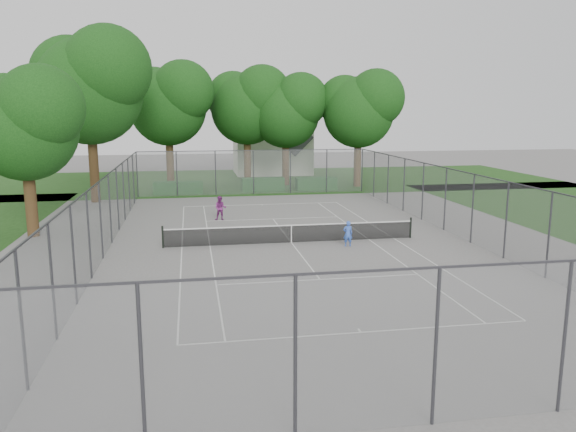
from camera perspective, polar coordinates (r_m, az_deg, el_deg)
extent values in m
plane|color=slate|center=(28.58, 0.35, -2.73)|extent=(120.00, 120.00, 0.00)
cube|color=#1A3F12|center=(53.98, -4.59, 3.63)|extent=(60.00, 20.00, 0.00)
cube|color=silver|center=(17.54, 7.42, -11.64)|extent=(10.97, 0.06, 0.01)
cube|color=silver|center=(40.10, -2.68, 1.18)|extent=(10.97, 0.06, 0.01)
cube|color=silver|center=(28.15, -10.73, -3.12)|extent=(0.06, 23.77, 0.01)
cube|color=silver|center=(30.02, 10.71, -2.25)|extent=(0.06, 23.77, 0.01)
cube|color=silver|center=(28.15, -7.94, -3.03)|extent=(0.06, 23.77, 0.01)
cube|color=silver|center=(29.57, 8.22, -2.37)|extent=(0.06, 23.77, 0.01)
cube|color=silver|center=(22.53, 3.27, -6.45)|extent=(8.23, 0.06, 0.01)
cube|color=silver|center=(34.75, -1.53, -0.30)|extent=(8.23, 0.06, 0.01)
cube|color=silver|center=(28.57, 0.35, -2.72)|extent=(0.06, 12.80, 0.01)
cube|color=silver|center=(17.68, 7.28, -11.46)|extent=(0.06, 0.30, 0.01)
cube|color=silver|center=(39.95, -2.65, 1.15)|extent=(0.06, 0.30, 0.01)
cylinder|color=black|center=(28.05, -12.60, -2.10)|extent=(0.10, 0.10, 1.10)
cylinder|color=black|center=(30.23, 12.35, -1.17)|extent=(0.10, 0.10, 1.10)
cube|color=black|center=(28.47, 0.35, -1.85)|extent=(12.67, 0.01, 0.86)
cube|color=silver|center=(28.38, 0.35, -0.95)|extent=(12.77, 0.03, 0.06)
cube|color=silver|center=(28.48, 0.35, -1.87)|extent=(0.05, 0.02, 0.88)
cylinder|color=#38383D|center=(44.80, -15.08, 4.08)|extent=(0.08, 0.08, 3.50)
cylinder|color=#38383D|center=(46.75, 7.53, 4.62)|extent=(0.08, 0.08, 3.50)
cube|color=slate|center=(12.48, 14.77, -12.81)|extent=(18.00, 0.02, 3.50)
cube|color=slate|center=(44.89, -3.53, 4.45)|extent=(18.00, 0.02, 3.50)
cube|color=slate|center=(28.07, -18.04, 0.14)|extent=(0.02, 34.00, 3.50)
cube|color=slate|center=(31.09, 16.90, 1.19)|extent=(0.02, 34.00, 3.50)
cube|color=#38383D|center=(11.90, 15.17, -5.05)|extent=(18.00, 0.05, 0.05)
cube|color=#38383D|center=(44.73, -3.56, 6.67)|extent=(18.00, 0.05, 0.05)
cube|color=#38383D|center=(27.82, -18.25, 3.68)|extent=(0.05, 34.00, 0.05)
cube|color=#38383D|center=(30.86, 17.08, 4.40)|extent=(0.05, 34.00, 0.05)
cylinder|color=#3C2815|center=(49.89, -11.90, 5.49)|extent=(0.64, 0.64, 4.58)
sphere|color=#10390F|center=(49.70, -12.10, 10.75)|extent=(6.52, 6.52, 6.52)
sphere|color=#10390F|center=(48.72, -10.64, 12.34)|extent=(5.21, 5.21, 5.21)
sphere|color=#10390F|center=(50.58, -13.43, 11.80)|extent=(4.89, 4.89, 4.89)
cylinder|color=#3C2815|center=(51.43, -4.14, 5.80)|extent=(0.64, 0.64, 4.50)
sphere|color=#10390F|center=(51.24, -4.21, 10.80)|extent=(6.40, 6.40, 6.40)
sphere|color=#10390F|center=(50.45, -2.64, 12.28)|extent=(5.12, 5.12, 5.12)
sphere|color=#10390F|center=(51.95, -5.57, 11.84)|extent=(4.80, 4.80, 4.80)
cylinder|color=#3C2815|center=(50.45, -0.25, 5.56)|extent=(0.63, 0.63, 4.20)
sphere|color=#10390F|center=(50.25, -0.25, 10.32)|extent=(5.97, 5.97, 5.97)
sphere|color=#10390F|center=(49.59, 1.31, 11.69)|extent=(4.77, 4.77, 4.77)
sphere|color=#10390F|center=(50.82, -1.58, 11.33)|extent=(4.48, 4.48, 4.48)
cylinder|color=#3C2815|center=(49.82, 7.07, 5.47)|extent=(0.63, 0.63, 4.30)
sphere|color=#10390F|center=(49.61, 7.18, 10.40)|extent=(6.11, 6.11, 6.11)
sphere|color=#10390F|center=(49.13, 8.93, 11.78)|extent=(4.89, 4.89, 4.89)
sphere|color=#10390F|center=(50.05, 5.75, 11.48)|extent=(4.58, 4.58, 4.58)
cylinder|color=#3C2815|center=(43.26, -19.12, 4.84)|extent=(0.68, 0.68, 5.30)
sphere|color=#10390F|center=(43.09, -19.56, 11.84)|extent=(7.54, 7.54, 7.54)
sphere|color=#10390F|center=(41.83, -17.85, 14.07)|extent=(6.03, 6.03, 6.03)
sphere|color=#10390F|center=(44.29, -21.18, 13.16)|extent=(5.65, 5.65, 5.65)
cylinder|color=#3C2815|center=(32.68, -24.67, 1.39)|extent=(0.61, 0.61, 3.81)
sphere|color=#10390F|center=(32.35, -25.20, 8.04)|extent=(5.41, 5.41, 5.41)
sphere|color=#10390F|center=(31.28, -23.80, 10.08)|extent=(4.33, 4.33, 4.33)
sphere|color=#10390F|center=(33.24, -26.60, 9.38)|extent=(4.06, 4.06, 4.06)
cube|color=#184A1A|center=(46.08, -11.10, 2.85)|extent=(3.90, 1.17, 0.98)
cube|color=#184A1A|center=(46.79, -2.56, 3.23)|extent=(3.50, 1.00, 1.10)
cube|color=#184A1A|center=(47.61, 2.87, 3.31)|extent=(3.43, 1.26, 1.03)
cube|color=silver|center=(59.54, -1.63, 7.13)|extent=(7.76, 5.82, 5.82)
cube|color=#414145|center=(59.43, -1.65, 9.93)|extent=(7.68, 6.02, 7.68)
imported|color=blue|center=(27.88, 6.10, -1.79)|extent=(0.49, 0.34, 1.28)
imported|color=#7C2973|center=(34.50, -6.88, 0.80)|extent=(0.83, 0.70, 1.49)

